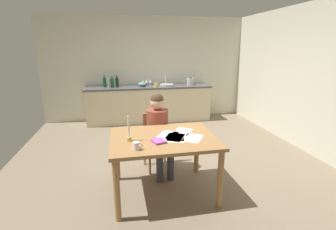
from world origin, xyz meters
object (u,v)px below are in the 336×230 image
object	(u,v)px
mixing_bowl	(142,84)
stovetop_kettle	(190,81)
bottle_oil	(104,82)
coffee_mug	(136,146)
teacup_on_counter	(156,85)
wine_glass_back_left	(143,81)
bottle_wine_red	(112,83)
book_magazine	(159,141)
bottle_vinegar	(109,83)
chair_at_table	(156,138)
bottle_sauce	(117,82)
dining_table	(163,145)
wine_glass_by_kettle	(147,81)
wine_glass_near_sink	(150,81)
sink_unit	(167,85)
person_seated	(159,129)
candlestick	(129,134)

from	to	relation	value
mixing_bowl	stovetop_kettle	world-z (taller)	stovetop_kettle
mixing_bowl	bottle_oil	bearing A→B (deg)	179.02
coffee_mug	teacup_on_counter	xyz separation A→B (m)	(0.75, 3.44, 0.14)
mixing_bowl	wine_glass_back_left	size ratio (longest dim) A/B	1.42
wine_glass_back_left	bottle_wine_red	bearing A→B (deg)	-167.15
book_magazine	wine_glass_back_left	size ratio (longest dim) A/B	1.08
bottle_oil	bottle_vinegar	xyz separation A→B (m)	(0.12, -0.08, -0.00)
mixing_bowl	chair_at_table	bearing A→B (deg)	-91.16
book_magazine	bottle_sauce	world-z (taller)	bottle_sauce
dining_table	mixing_bowl	size ratio (longest dim) A/B	5.88
coffee_mug	book_magazine	world-z (taller)	coffee_mug
chair_at_table	wine_glass_by_kettle	size ratio (longest dim) A/B	5.56
bottle_oil	stovetop_kettle	xyz separation A→B (m)	(2.15, -0.07, -0.02)
wine_glass_near_sink	bottle_sauce	bearing A→B (deg)	-174.35
bottle_wine_red	bottle_sauce	distance (m)	0.14
bottle_wine_red	wine_glass_by_kettle	xyz separation A→B (m)	(0.86, 0.17, -0.01)
bottle_oil	bottle_sauce	size ratio (longest dim) A/B	1.04
sink_unit	wine_glass_back_left	world-z (taller)	sink_unit
bottle_oil	bottle_sauce	distance (m)	0.30
dining_table	person_seated	world-z (taller)	person_seated
coffee_mug	wine_glass_by_kettle	distance (m)	3.79
chair_at_table	bottle_wine_red	world-z (taller)	bottle_wine_red
person_seated	bottle_vinegar	distance (m)	2.80
bottle_wine_red	bottle_sauce	bearing A→B (deg)	38.57
sink_unit	wine_glass_by_kettle	bearing A→B (deg)	163.55
bottle_sauce	dining_table	bearing A→B (deg)	-80.69
candlestick	stovetop_kettle	size ratio (longest dim) A/B	1.39
book_magazine	bottle_oil	xyz separation A→B (m)	(-0.76, 3.49, 0.24)
sink_unit	bottle_oil	distance (m)	1.54
mixing_bowl	wine_glass_by_kettle	bearing A→B (deg)	38.55
person_seated	bottle_sauce	bearing A→B (deg)	102.04
stovetop_kettle	teacup_on_counter	xyz separation A→B (m)	(-0.91, -0.15, -0.05)
bottle_oil	bottle_sauce	xyz separation A→B (m)	(0.30, -0.00, -0.00)
mixing_bowl	wine_glass_back_left	world-z (taller)	wine_glass_back_left
bottle_wine_red	bottle_sauce	world-z (taller)	bottle_sauce
coffee_mug	sink_unit	size ratio (longest dim) A/B	0.30
wine_glass_back_left	sink_unit	bearing A→B (deg)	-13.84
book_magazine	bottle_vinegar	world-z (taller)	bottle_vinegar
person_seated	stovetop_kettle	bearing A→B (deg)	64.67
bottle_vinegar	bottle_sauce	xyz separation A→B (m)	(0.19, 0.08, 0.00)
book_magazine	sink_unit	distance (m)	3.52
dining_table	book_magazine	xyz separation A→B (m)	(-0.08, -0.15, 0.12)
sink_unit	teacup_on_counter	size ratio (longest dim) A/B	2.93
dining_table	wine_glass_near_sink	size ratio (longest dim) A/B	8.38
book_magazine	bottle_wine_red	world-z (taller)	bottle_wine_red
dining_table	person_seated	size ratio (longest dim) A/B	1.08
bottle_vinegar	wine_glass_back_left	xyz separation A→B (m)	(0.83, 0.16, -0.01)
candlestick	book_magazine	bearing A→B (deg)	-17.28
coffee_mug	mixing_bowl	distance (m)	3.68
candlestick	wine_glass_near_sink	bearing A→B (deg)	78.43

